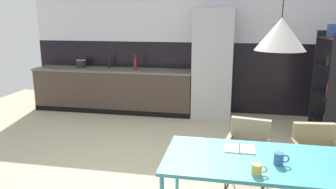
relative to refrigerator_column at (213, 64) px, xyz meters
name	(u,v)px	position (x,y,z in m)	size (l,w,h in m)	color
ground_plane	(136,188)	(-0.67, -3.00, -1.04)	(8.90, 8.90, 0.00)	tan
back_wall_splashback_dark	(181,76)	(-0.67, 0.36, -0.33)	(6.30, 0.12, 1.42)	black
back_wall_panel_upper	(182,6)	(-0.67, 0.36, 1.09)	(6.30, 0.12, 1.42)	silver
kitchen_counter	(114,90)	(-2.03, 0.00, -0.59)	(3.30, 0.63, 0.88)	#43352D
refrigerator_column	(213,64)	(0.00, 0.00, 0.00)	(0.75, 0.60, 2.07)	#ADAFB2
dining_table	(271,165)	(0.72, -3.58, -0.34)	(1.83, 0.84, 0.74)	teal
armchair_facing_counter	(249,145)	(0.58, -2.66, -0.54)	(0.56, 0.54, 0.77)	gray
armchair_head_of_table	(316,150)	(1.31, -2.69, -0.54)	(0.53, 0.52, 0.77)	gray
open_book	(240,149)	(0.46, -3.40, -0.29)	(0.27, 0.22, 0.02)	white
mug_glass_clear	(257,169)	(0.58, -3.87, -0.26)	(0.12, 0.08, 0.08)	gold
mug_dark_espresso	(279,159)	(0.77, -3.66, -0.25)	(0.12, 0.08, 0.10)	#335B93
cooking_pot	(81,63)	(-2.75, 0.08, -0.07)	(0.22, 0.22, 0.18)	black
bottle_oil_tall	(109,63)	(-2.15, 0.12, -0.04)	(0.06, 0.06, 0.28)	black
bottle_vinegar_dark	(135,64)	(-1.53, -0.08, -0.03)	(0.06, 0.06, 0.32)	maroon
open_shelf_unit	(330,82)	(1.89, -0.85, -0.12)	(0.30, 0.97, 1.81)	black
pendant_lamp_over_table_near	(281,34)	(0.72, -3.54, 0.76)	(0.40, 0.40, 1.12)	black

